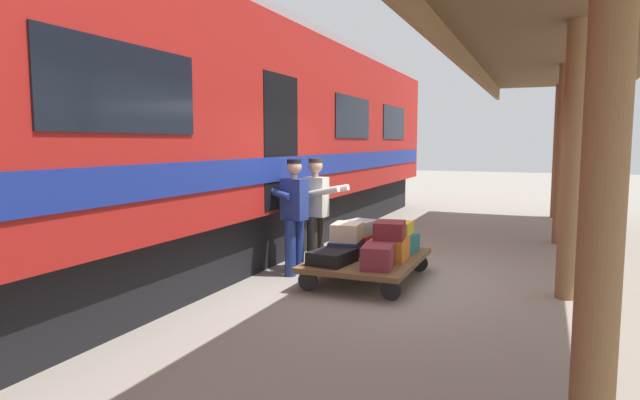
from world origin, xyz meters
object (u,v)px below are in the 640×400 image
object	(u,v)px
train_car	(198,135)
suitcase_gray_aluminum	(361,227)
suitcase_red_plastic	(359,241)
suitcase_yellow_case	(399,228)
suitcase_cream_canvas	(347,232)
suitcase_burgundy_valise	(378,256)
porter_by_door	(317,210)
porter_in_overalls	(293,212)
luggage_cart	(367,260)
suitcase_maroon_trunk	(390,230)
suitcase_teal_softside	(399,243)
suitcase_navy_fabric	(346,248)
suitcase_black_hardshell	(332,257)
suitcase_orange_carryall	(389,249)

from	to	relation	value
train_car	suitcase_gray_aluminum	xyz separation A→B (m)	(-2.62, -0.41, -1.39)
suitcase_red_plastic	suitcase_yellow_case	bearing A→B (deg)	-179.15
train_car	suitcase_cream_canvas	world-z (taller)	train_car
suitcase_burgundy_valise	suitcase_cream_canvas	size ratio (longest dim) A/B	1.15
porter_by_door	porter_in_overalls	bearing A→B (deg)	67.73
train_car	luggage_cart	world-z (taller)	train_car
suitcase_cream_canvas	porter_by_door	bearing A→B (deg)	-30.96
suitcase_cream_canvas	porter_by_door	distance (m)	0.77
suitcase_maroon_trunk	suitcase_gray_aluminum	xyz separation A→B (m)	(0.60, -0.56, -0.08)
porter_in_overalls	suitcase_cream_canvas	bearing A→B (deg)	-175.31
luggage_cart	suitcase_teal_softside	size ratio (longest dim) A/B	3.74
luggage_cart	suitcase_red_plastic	size ratio (longest dim) A/B	3.17
suitcase_yellow_case	suitcase_gray_aluminum	distance (m)	0.59
suitcase_navy_fabric	suitcase_teal_softside	bearing A→B (deg)	-138.89
suitcase_cream_canvas	porter_in_overalls	distance (m)	0.85
suitcase_cream_canvas	suitcase_burgundy_valise	bearing A→B (deg)	139.43
porter_by_door	suitcase_red_plastic	bearing A→B (deg)	-161.99
suitcase_black_hardshell	suitcase_red_plastic	xyz separation A→B (m)	(0.00, -1.11, 0.03)
train_car	porter_in_overalls	xyz separation A→B (m)	(-1.79, 0.21, -1.14)
suitcase_black_hardshell	suitcase_orange_carryall	distance (m)	0.84
suitcase_cream_canvas	suitcase_yellow_case	bearing A→B (deg)	-136.08
suitcase_burgundy_valise	porter_by_door	bearing A→B (deg)	-36.00
suitcase_orange_carryall	suitcase_yellow_case	distance (m)	0.60
suitcase_cream_canvas	suitcase_teal_softside	bearing A→B (deg)	-136.84
suitcase_yellow_case	porter_by_door	bearing A→B (deg)	9.55
suitcase_burgundy_valise	suitcase_maroon_trunk	distance (m)	0.59
suitcase_red_plastic	porter_in_overalls	bearing A→B (deg)	39.00
suitcase_orange_carryall	suitcase_cream_canvas	world-z (taller)	suitcase_cream_canvas
train_car	porter_by_door	xyz separation A→B (m)	(-1.97, -0.23, -1.14)
suitcase_maroon_trunk	porter_by_door	distance (m)	1.32
train_car	suitcase_teal_softside	bearing A→B (deg)	-172.39
suitcase_burgundy_valise	porter_in_overalls	size ratio (longest dim) A/B	0.33
suitcase_navy_fabric	porter_by_door	distance (m)	0.86
suitcase_navy_fabric	suitcase_maroon_trunk	xyz separation A→B (m)	(-0.64, 0.03, 0.30)
suitcase_gray_aluminum	train_car	bearing A→B (deg)	8.84
luggage_cart	suitcase_cream_canvas	xyz separation A→B (m)	(0.30, 0.03, 0.39)
suitcase_navy_fabric	train_car	bearing A→B (deg)	-2.72
suitcase_navy_fabric	suitcase_maroon_trunk	world-z (taller)	suitcase_maroon_trunk
suitcase_teal_softside	suitcase_gray_aluminum	distance (m)	0.63
suitcase_yellow_case	suitcase_gray_aluminum	xyz separation A→B (m)	(0.59, 0.03, -0.01)
suitcase_burgundy_valise	suitcase_red_plastic	size ratio (longest dim) A/B	0.88
suitcase_teal_softside	suitcase_burgundy_valise	distance (m)	1.11
suitcase_red_plastic	porter_in_overalls	size ratio (longest dim) A/B	0.37
suitcase_teal_softside	suitcase_burgundy_valise	world-z (taller)	suitcase_burgundy_valise
porter_in_overalls	porter_by_door	xyz separation A→B (m)	(-0.18, -0.44, 0.00)
suitcase_orange_carryall	porter_by_door	size ratio (longest dim) A/B	0.30
suitcase_black_hardshell	suitcase_maroon_trunk	world-z (taller)	suitcase_maroon_trunk
suitcase_teal_softside	suitcase_maroon_trunk	size ratio (longest dim) A/B	1.12
suitcase_teal_softside	suitcase_yellow_case	xyz separation A→B (m)	(0.01, -0.01, 0.22)
suitcase_maroon_trunk	suitcase_yellow_case	bearing A→B (deg)	-88.79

